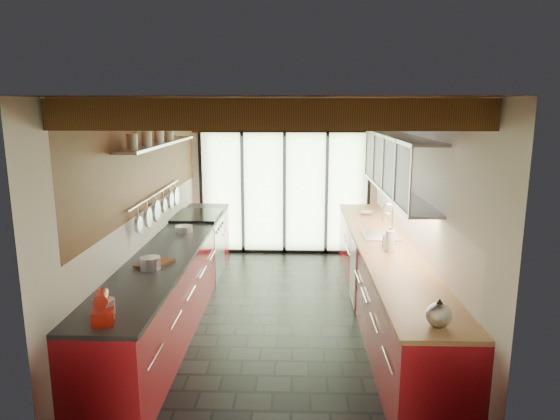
% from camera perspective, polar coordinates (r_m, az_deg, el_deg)
% --- Properties ---
extents(ground, '(5.50, 5.50, 0.00)m').
position_cam_1_polar(ground, '(6.31, -0.08, -11.94)').
color(ground, black).
rests_on(ground, ground).
extents(room_shell, '(5.50, 5.50, 5.50)m').
position_cam_1_polar(room_shell, '(5.85, -0.09, 3.08)').
color(room_shell, silver).
rests_on(room_shell, ground).
extents(ceiling_beams, '(3.14, 5.06, 4.90)m').
position_cam_1_polar(ceiling_beams, '(6.16, 0.03, 11.07)').
color(ceiling_beams, '#593316').
rests_on(ceiling_beams, ground).
extents(glass_door, '(2.95, 0.10, 2.90)m').
position_cam_1_polar(glass_door, '(8.52, 0.52, 5.85)').
color(glass_door, '#C6EAAD').
rests_on(glass_door, ground).
extents(left_counter, '(0.68, 5.00, 0.92)m').
position_cam_1_polar(left_counter, '(6.31, -11.84, -7.70)').
color(left_counter, '#A8141E').
rests_on(left_counter, ground).
extents(range_stove, '(0.66, 0.90, 0.97)m').
position_cam_1_polar(range_stove, '(7.66, -9.32, -4.05)').
color(range_stove, silver).
rests_on(range_stove, ground).
extents(right_counter, '(0.68, 5.00, 0.92)m').
position_cam_1_polar(right_counter, '(6.23, 11.82, -7.95)').
color(right_counter, '#A8141E').
rests_on(right_counter, ground).
extents(sink_assembly, '(0.45, 0.52, 0.43)m').
position_cam_1_polar(sink_assembly, '(6.47, 11.53, -2.59)').
color(sink_assembly, silver).
rests_on(sink_assembly, right_counter).
extents(upper_cabinets_right, '(0.34, 3.00, 3.00)m').
position_cam_1_polar(upper_cabinets_right, '(6.24, 13.31, 5.13)').
color(upper_cabinets_right, silver).
rests_on(upper_cabinets_right, ground).
extents(left_wall_fixtures, '(0.28, 2.60, 0.96)m').
position_cam_1_polar(left_wall_fixtures, '(6.30, -13.55, 4.74)').
color(left_wall_fixtures, silver).
rests_on(left_wall_fixtures, ground).
extents(stand_mixer, '(0.23, 0.31, 0.25)m').
position_cam_1_polar(stand_mixer, '(4.11, -19.50, -10.60)').
color(stand_mixer, '#B61A0E').
rests_on(stand_mixer, left_counter).
extents(pot_large, '(0.27, 0.27, 0.13)m').
position_cam_1_polar(pot_large, '(5.22, -14.61, -5.92)').
color(pot_large, silver).
rests_on(pot_large, left_counter).
extents(pot_small, '(0.27, 0.27, 0.09)m').
position_cam_1_polar(pot_small, '(6.65, -10.95, -2.15)').
color(pot_small, silver).
rests_on(pot_small, left_counter).
extents(cutting_board, '(0.39, 0.44, 0.03)m').
position_cam_1_polar(cutting_board, '(5.37, -14.14, -5.93)').
color(cutting_board, brown).
rests_on(cutting_board, left_counter).
extents(kettle, '(0.25, 0.27, 0.23)m').
position_cam_1_polar(kettle, '(3.99, 17.70, -11.19)').
color(kettle, silver).
rests_on(kettle, right_counter).
extents(paper_towel, '(0.12, 0.12, 0.28)m').
position_cam_1_polar(paper_towel, '(5.81, 12.47, -3.47)').
color(paper_towel, white).
rests_on(paper_towel, right_counter).
extents(soap_bottle, '(0.09, 0.10, 0.20)m').
position_cam_1_polar(soap_bottle, '(6.01, 12.11, -3.13)').
color(soap_bottle, silver).
rests_on(soap_bottle, right_counter).
extents(bowl, '(0.22, 0.22, 0.05)m').
position_cam_1_polar(bowl, '(7.71, 9.81, -0.32)').
color(bowl, silver).
rests_on(bowl, right_counter).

